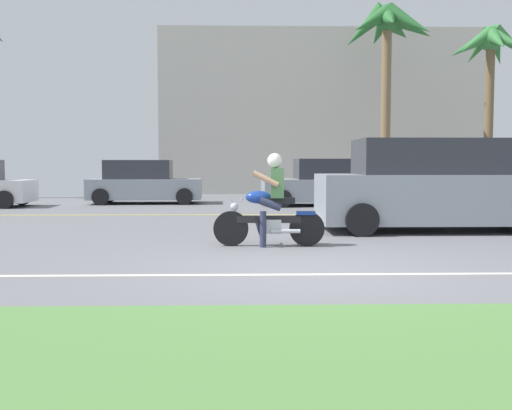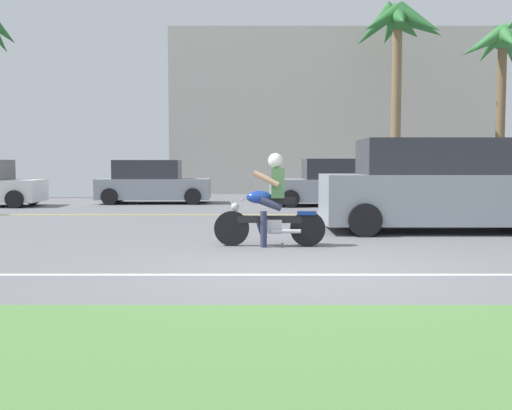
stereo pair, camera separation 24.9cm
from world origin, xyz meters
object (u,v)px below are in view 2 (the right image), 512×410
Objects in this scene: parked_car_1 at (151,183)px; palm_tree_0 at (397,33)px; motorcyclist at (269,207)px; suv_nearby at (444,186)px; parked_car_2 at (333,184)px; palm_tree_2 at (501,52)px.

parked_car_1 is 0.50× the size of palm_tree_0.
motorcyclist is 4.24m from suv_nearby.
palm_tree_0 is at bearing 69.06° from motorcyclist.
suv_nearby is at bearing -80.23° from parked_car_2.
palm_tree_2 is (6.85, 3.63, 4.91)m from parked_car_2.
palm_tree_0 is (1.81, 11.95, 5.63)m from suv_nearby.
palm_tree_0 reaches higher than suv_nearby.
suv_nearby is (3.61, 2.20, 0.26)m from motorcyclist.
palm_tree_2 is at bearing 10.69° from parked_car_1.
motorcyclist is at bearing -70.40° from parked_car_1.
parked_car_1 is 6.28m from parked_car_2.
suv_nearby is 11.37m from parked_car_1.
motorcyclist is at bearing -124.75° from palm_tree_2.
palm_tree_0 reaches higher than motorcyclist.
suv_nearby reaches higher than parked_car_2.
parked_car_2 is at bearing 99.77° from suv_nearby.
palm_tree_2 reaches higher than parked_car_1.
parked_car_1 is 11.45m from palm_tree_0.
suv_nearby reaches higher than motorcyclist.
motorcyclist is 16.86m from palm_tree_2.
parked_car_2 is (-1.28, 7.41, -0.20)m from suv_nearby.
suv_nearby is 1.31× the size of parked_car_1.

